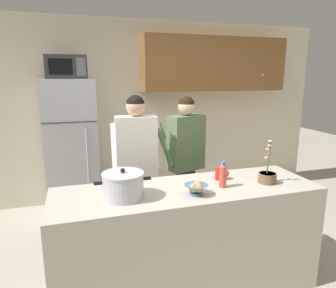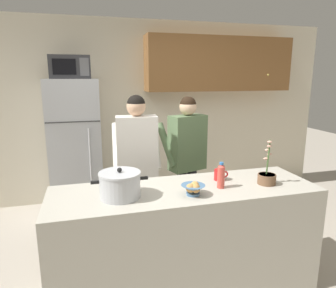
% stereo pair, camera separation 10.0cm
% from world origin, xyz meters
% --- Properties ---
extents(ground_plane, '(14.00, 14.00, 0.00)m').
position_xyz_m(ground_plane, '(0.00, 0.00, 0.00)').
color(ground_plane, '#B2A899').
extents(back_wall_unit, '(6.00, 0.48, 2.60)m').
position_xyz_m(back_wall_unit, '(0.28, 2.25, 1.46)').
color(back_wall_unit, beige).
rests_on(back_wall_unit, ground).
extents(kitchen_island, '(2.17, 0.68, 0.92)m').
position_xyz_m(kitchen_island, '(0.00, 0.00, 0.46)').
color(kitchen_island, '#BCB7A8').
rests_on(kitchen_island, ground).
extents(refrigerator, '(0.64, 0.68, 1.78)m').
position_xyz_m(refrigerator, '(-0.90, 1.85, 0.89)').
color(refrigerator, '#B7BABF').
rests_on(refrigerator, ground).
extents(microwave, '(0.48, 0.37, 0.28)m').
position_xyz_m(microwave, '(-0.90, 1.83, 1.92)').
color(microwave, '#2D2D30').
rests_on(microwave, refrigerator).
extents(person_near_pot, '(0.52, 0.44, 1.63)m').
position_xyz_m(person_near_pot, '(-0.26, 0.80, 1.02)').
color(person_near_pot, '#33384C').
rests_on(person_near_pot, ground).
extents(person_by_sink, '(0.57, 0.52, 1.60)m').
position_xyz_m(person_by_sink, '(0.32, 0.93, 0.99)').
color(person_by_sink, black).
rests_on(person_by_sink, ground).
extents(cooking_pot, '(0.42, 0.31, 0.23)m').
position_xyz_m(cooking_pot, '(-0.53, -0.05, 1.02)').
color(cooking_pot, silver).
rests_on(cooking_pot, kitchen_island).
extents(coffee_mug, '(0.13, 0.09, 0.10)m').
position_xyz_m(coffee_mug, '(0.35, 0.12, 0.97)').
color(coffee_mug, red).
rests_on(coffee_mug, kitchen_island).
extents(bread_bowl, '(0.19, 0.19, 0.10)m').
position_xyz_m(bread_bowl, '(0.01, -0.15, 0.97)').
color(bread_bowl, '#4C7299').
rests_on(bread_bowl, kitchen_island).
extents(bottle_near_edge, '(0.06, 0.06, 0.22)m').
position_xyz_m(bottle_near_edge, '(0.28, -0.06, 1.02)').
color(bottle_near_edge, '#D84C3F').
rests_on(bottle_near_edge, kitchen_island).
extents(potted_orchid, '(0.15, 0.15, 0.38)m').
position_xyz_m(potted_orchid, '(0.69, -0.08, 0.98)').
color(potted_orchid, brown).
rests_on(potted_orchid, kitchen_island).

